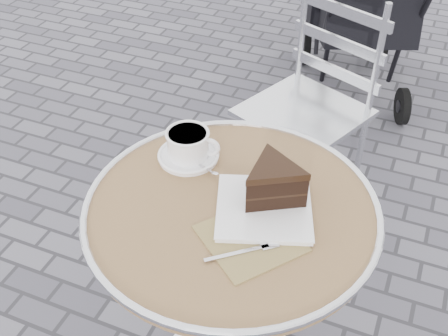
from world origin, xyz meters
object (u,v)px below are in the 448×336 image
at_px(cappuccino_set, 189,147).
at_px(bistro_chair, 322,83).
at_px(baby_stroller, 358,2).
at_px(cafe_table, 231,253).
at_px(cake_plate_set, 271,189).

relative_size(cappuccino_set, bistro_chair, 0.20).
bearing_deg(cappuccino_set, baby_stroller, 77.53).
relative_size(cafe_table, cake_plate_set, 1.99).
height_order(cappuccino_set, baby_stroller, baby_stroller).
height_order(cappuccino_set, bistro_chair, bistro_chair).
relative_size(cafe_table, bistro_chair, 0.82).
height_order(cafe_table, cappuccino_set, cappuccino_set).
distance_m(cappuccino_set, cake_plate_set, 0.28).
bearing_deg(cafe_table, cappuccino_set, 142.79).
distance_m(cafe_table, bistro_chair, 0.93).
bearing_deg(bistro_chair, baby_stroller, 116.46).
xyz_separation_m(cafe_table, cake_plate_set, (0.08, 0.04, 0.22)).
bearing_deg(cafe_table, bistro_chair, 90.58).
distance_m(cake_plate_set, bistro_chair, 0.93).
relative_size(cafe_table, baby_stroller, 0.66).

